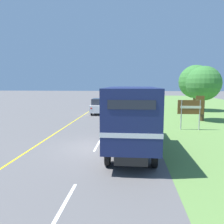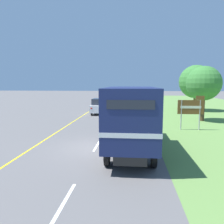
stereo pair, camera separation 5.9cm
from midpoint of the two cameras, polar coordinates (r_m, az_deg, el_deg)
The scene contains 16 objects.
ground_plane at distance 13.03m, azimuth -4.19°, elevation -9.33°, with size 200.00×200.00×0.00m, color #5B5959.
grass_shoulder at distance 34.72m, azimuth 24.84°, elevation 0.54°, with size 20.00×75.02×0.01m, color #608942.
edge_line_yellow at distance 33.24m, azimuth -4.73°, elevation 0.93°, with size 0.12×75.02×0.01m, color yellow.
centre_dash_nearest at distance 7.63m, azimuth -12.25°, elevation -22.19°, with size 0.12×2.60×0.01m, color white.
centre_dash_near at distance 13.60m, azimuth -3.77°, elevation -8.59°, with size 0.12×2.60×0.01m, color white.
centre_dash_mid_a at distance 19.97m, azimuth -0.77°, elevation -3.39°, with size 0.12×2.60×0.01m, color white.
centre_dash_mid_b at distance 26.46m, azimuth 0.75°, elevation -0.72°, with size 0.12×2.60×0.01m, color white.
centre_dash_far at distance 32.99m, azimuth 1.67°, elevation 0.90°, with size 0.12×2.60×0.01m, color white.
centre_dash_farthest at distance 39.54m, azimuth 2.29°, elevation 1.98°, with size 0.12×2.60×0.01m, color white.
horse_trailer_truck at distance 12.14m, azimuth 5.12°, elevation -0.96°, with size 2.48×8.03×3.56m.
lead_car_white at distance 27.09m, azimuth -3.28°, elevation 1.52°, with size 1.80×3.91×1.93m.
lead_car_silver_ahead at distance 42.32m, azimuth 5.18°, elevation 3.72°, with size 1.80×4.19×2.08m.
lead_car_black_ahead at distance 60.16m, azimuth 1.69°, elevation 4.83°, with size 1.80×4.18×2.06m.
highway_sign at distance 18.72m, azimuth 20.08°, elevation 0.96°, with size 2.07×0.09×2.78m.
roadside_tree_near at distance 23.68m, azimuth 22.90°, elevation 6.85°, with size 3.43×3.43×5.49m.
roadside_tree_mid at distance 32.55m, azimuth 21.11°, elevation 7.39°, with size 4.56×4.56×6.30m.
Camera 2 is at (2.13, -12.30, 3.75)m, focal length 35.00 mm.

